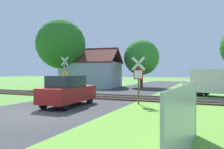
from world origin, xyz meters
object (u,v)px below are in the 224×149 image
object	(u,v)px
tree_left	(61,44)
mail_truck	(218,82)
house	(92,74)
crossing_sign_far	(64,73)
fence_panel	(185,122)
stop_sign_near	(138,77)
parked_car	(68,91)
tree_center	(141,57)

from	to	relation	value
tree_left	mail_truck	bearing A→B (deg)	-11.86
house	crossing_sign_far	bearing A→B (deg)	-85.33
house	tree_left	bearing A→B (deg)	-145.72
tree_left	fence_panel	size ratio (longest dim) A/B	2.00
tree_left	mail_truck	xyz separation A→B (m)	(18.17, -3.82, -4.37)
stop_sign_near	crossing_sign_far	size ratio (longest dim) A/B	0.85
parked_car	tree_left	bearing A→B (deg)	125.61
tree_center	house	bearing A→B (deg)	-159.14
tree_left	mail_truck	distance (m)	19.08
mail_truck	tree_left	bearing A→B (deg)	99.10
crossing_sign_far	parked_car	xyz separation A→B (m)	(4.94, -6.57, -1.06)
tree_left	parked_car	distance (m)	16.75
house	fence_panel	xyz separation A→B (m)	(13.75, -20.87, -0.97)
tree_left	mail_truck	world-z (taller)	tree_left
fence_panel	stop_sign_near	bearing A→B (deg)	26.78
tree_center	fence_panel	distance (m)	24.63
parked_car	tree_center	bearing A→B (deg)	89.55
crossing_sign_far	stop_sign_near	bearing A→B (deg)	-21.73
crossing_sign_far	tree_left	distance (m)	8.66
tree_left	fence_panel	world-z (taller)	tree_left
stop_sign_near	fence_panel	xyz separation A→B (m)	(3.39, -7.84, -0.85)
house	parked_car	world-z (taller)	house
tree_center	tree_left	size ratio (longest dim) A/B	0.72
parked_car	fence_panel	bearing A→B (deg)	-40.47
crossing_sign_far	tree_center	world-z (taller)	tree_center
tree_left	stop_sign_near	bearing A→B (deg)	-37.59
stop_sign_near	tree_left	xyz separation A→B (m)	(-13.42, 10.33, 3.91)
crossing_sign_far	tree_left	size ratio (longest dim) A/B	0.39
house	tree_center	xyz separation A→B (m)	(6.24, 2.38, 2.16)
house	parked_car	xyz separation A→B (m)	(6.79, -15.40, -0.93)
crossing_sign_far	parked_car	world-z (taller)	crossing_sign_far
crossing_sign_far	mail_truck	world-z (taller)	crossing_sign_far
tree_center	fence_panel	bearing A→B (deg)	-72.11
house	mail_truck	distance (m)	16.47
crossing_sign_far	tree_center	size ratio (longest dim) A/B	0.55
tree_left	parked_car	bearing A→B (deg)	-52.15
tree_left	crossing_sign_far	bearing A→B (deg)	-51.20
house	tree_left	size ratio (longest dim) A/B	0.92
tree_center	mail_truck	size ratio (longest dim) A/B	1.21
tree_center	fence_panel	xyz separation A→B (m)	(7.51, -23.25, -3.13)
stop_sign_near	mail_truck	size ratio (longest dim) A/B	0.56
stop_sign_near	mail_truck	xyz separation A→B (m)	(4.75, 6.51, -0.46)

